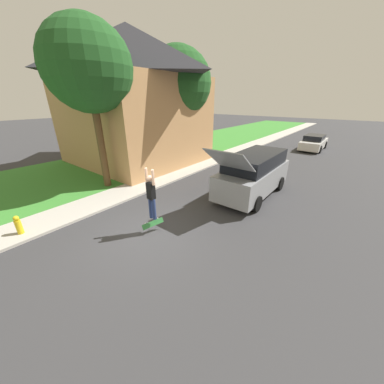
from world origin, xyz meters
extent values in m
plane|color=#333335|center=(0.00, 0.00, 0.00)|extent=(120.00, 120.00, 0.00)
cube|color=#387F2D|center=(-8.00, 6.00, 0.04)|extent=(10.00, 80.00, 0.08)
cube|color=#ADA89E|center=(-3.60, 6.00, 0.05)|extent=(1.80, 80.00, 0.10)
cube|color=tan|center=(-8.24, 6.24, 2.99)|extent=(8.72, 7.93, 5.81)
pyramid|color=#28282D|center=(-8.24, 6.24, 7.44)|extent=(9.52, 8.73, 3.08)
cylinder|color=brown|center=(-5.13, 1.60, 2.40)|extent=(0.36, 0.36, 4.64)
sphere|color=#1E4C1E|center=(-5.13, 1.60, 5.82)|extent=(4.00, 4.00, 4.00)
cylinder|color=brown|center=(-5.40, 7.91, 2.15)|extent=(0.36, 0.36, 4.14)
sphere|color=#1E4C1E|center=(-5.40, 7.91, 5.48)|extent=(4.56, 4.56, 4.56)
cube|color=gray|center=(1.60, 5.53, 0.87)|extent=(1.88, 4.97, 1.13)
cube|color=black|center=(1.60, 5.65, 1.78)|extent=(1.73, 3.88, 0.68)
cylinder|color=black|center=(0.70, 7.07, 0.35)|extent=(0.24, 0.71, 0.71)
cylinder|color=black|center=(2.50, 7.07, 0.35)|extent=(0.24, 0.71, 0.71)
cylinder|color=black|center=(0.70, 3.99, 0.35)|extent=(0.24, 0.71, 0.71)
cylinder|color=black|center=(2.50, 3.99, 0.35)|extent=(0.24, 0.71, 0.71)
cube|color=gray|center=(1.60, 2.99, 2.32)|extent=(1.65, 1.36, 0.97)
cube|color=silver|center=(1.74, 19.33, 0.55)|extent=(1.74, 4.51, 0.72)
cube|color=black|center=(1.74, 19.21, 1.15)|extent=(1.53, 2.35, 0.48)
cylinder|color=black|center=(0.90, 20.68, 0.34)|extent=(0.20, 0.67, 0.67)
cylinder|color=black|center=(2.58, 20.68, 0.34)|extent=(0.20, 0.67, 0.67)
cylinder|color=black|center=(0.90, 17.97, 0.34)|extent=(0.20, 0.67, 0.67)
cylinder|color=black|center=(2.58, 17.97, 0.34)|extent=(0.20, 0.67, 0.67)
cylinder|color=navy|center=(0.14, 0.15, 0.96)|extent=(0.13, 0.13, 0.77)
cylinder|color=navy|center=(0.31, 0.15, 0.96)|extent=(0.13, 0.13, 0.77)
cube|color=black|center=(0.23, 0.15, 1.64)|extent=(0.25, 0.20, 0.59)
sphere|color=tan|center=(0.23, 0.15, 2.08)|extent=(0.21, 0.21, 0.21)
cylinder|color=tan|center=(0.07, 0.15, 2.15)|extent=(0.09, 0.09, 0.53)
cylinder|color=tan|center=(0.39, 0.15, 2.15)|extent=(0.09, 0.09, 0.53)
cube|color=#337F3D|center=(0.19, 0.15, 0.34)|extent=(0.35, 0.76, 0.29)
cylinder|color=silver|center=(0.19, 0.41, 0.44)|extent=(0.03, 0.06, 0.06)
cylinder|color=silver|center=(0.25, 0.41, 0.27)|extent=(0.03, 0.06, 0.06)
cylinder|color=silver|center=(0.03, -0.06, 0.37)|extent=(0.03, 0.06, 0.06)
cylinder|color=silver|center=(0.09, -0.06, 0.21)|extent=(0.03, 0.06, 0.06)
cylinder|color=gold|center=(-3.30, -2.94, 0.36)|extent=(0.20, 0.20, 0.52)
sphere|color=gold|center=(-3.30, -2.94, 0.71)|extent=(0.18, 0.18, 0.18)
camera|label=1|loc=(5.43, -4.17, 4.47)|focal=20.00mm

